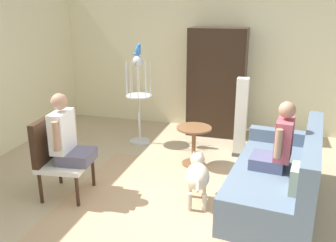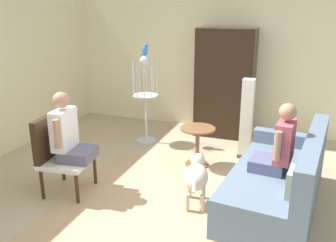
{
  "view_description": "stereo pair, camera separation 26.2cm",
  "coord_description": "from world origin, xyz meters",
  "px_view_note": "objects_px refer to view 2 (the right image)",
  "views": [
    {
      "loc": [
        1.03,
        -3.82,
        2.31
      ],
      "look_at": [
        -0.15,
        0.23,
        0.97
      ],
      "focal_mm": 38.83,
      "sensor_mm": 36.0,
      "label": 1
    },
    {
      "loc": [
        1.28,
        -3.73,
        2.31
      ],
      "look_at": [
        -0.15,
        0.23,
        0.97
      ],
      "focal_mm": 38.83,
      "sensor_mm": 36.0,
      "label": 2
    }
  ],
  "objects_px": {
    "round_end_table": "(197,142)",
    "parrot": "(145,50)",
    "couch": "(280,182)",
    "person_on_armchair": "(68,134)",
    "dog": "(196,176)",
    "armchair": "(58,149)",
    "armoire_cabinet": "(225,83)",
    "bird_cage_stand": "(146,96)",
    "person_on_couch": "(279,146)",
    "column_lamp": "(247,120)"
  },
  "relations": [
    {
      "from": "round_end_table",
      "to": "parrot",
      "type": "relative_size",
      "value": 2.96
    },
    {
      "from": "couch",
      "to": "round_end_table",
      "type": "height_order",
      "value": "couch"
    },
    {
      "from": "person_on_armchair",
      "to": "dog",
      "type": "bearing_deg",
      "value": 9.16
    },
    {
      "from": "armchair",
      "to": "armoire_cabinet",
      "type": "bearing_deg",
      "value": 61.61
    },
    {
      "from": "couch",
      "to": "bird_cage_stand",
      "type": "height_order",
      "value": "bird_cage_stand"
    },
    {
      "from": "person_on_couch",
      "to": "dog",
      "type": "height_order",
      "value": "person_on_couch"
    },
    {
      "from": "person_on_couch",
      "to": "bird_cage_stand",
      "type": "distance_m",
      "value": 2.73
    },
    {
      "from": "couch",
      "to": "parrot",
      "type": "height_order",
      "value": "parrot"
    },
    {
      "from": "armchair",
      "to": "dog",
      "type": "relative_size",
      "value": 1.31
    },
    {
      "from": "dog",
      "to": "person_on_armchair",
      "type": "bearing_deg",
      "value": -170.84
    },
    {
      "from": "parrot",
      "to": "couch",
      "type": "bearing_deg",
      "value": -31.76
    },
    {
      "from": "round_end_table",
      "to": "dog",
      "type": "distance_m",
      "value": 1.11
    },
    {
      "from": "person_on_couch",
      "to": "parrot",
      "type": "bearing_deg",
      "value": 147.36
    },
    {
      "from": "round_end_table",
      "to": "dog",
      "type": "bearing_deg",
      "value": -75.27
    },
    {
      "from": "armchair",
      "to": "bird_cage_stand",
      "type": "height_order",
      "value": "bird_cage_stand"
    },
    {
      "from": "couch",
      "to": "dog",
      "type": "relative_size",
      "value": 2.71
    },
    {
      "from": "person_on_armchair",
      "to": "parrot",
      "type": "xyz_separation_m",
      "value": [
        0.19,
        1.99,
        0.82
      ]
    },
    {
      "from": "couch",
      "to": "armchair",
      "type": "distance_m",
      "value": 2.77
    },
    {
      "from": "armchair",
      "to": "parrot",
      "type": "xyz_separation_m",
      "value": [
        0.36,
        2.01,
        1.04
      ]
    },
    {
      "from": "bird_cage_stand",
      "to": "armoire_cabinet",
      "type": "xyz_separation_m",
      "value": [
        1.2,
        0.85,
        0.14
      ]
    },
    {
      "from": "parrot",
      "to": "round_end_table",
      "type": "bearing_deg",
      "value": -30.99
    },
    {
      "from": "person_on_couch",
      "to": "bird_cage_stand",
      "type": "bearing_deg",
      "value": 147.44
    },
    {
      "from": "dog",
      "to": "bird_cage_stand",
      "type": "bearing_deg",
      "value": 128.8
    },
    {
      "from": "round_end_table",
      "to": "armoire_cabinet",
      "type": "xyz_separation_m",
      "value": [
        0.08,
        1.51,
        0.6
      ]
    },
    {
      "from": "armoire_cabinet",
      "to": "parrot",
      "type": "bearing_deg",
      "value": -144.48
    },
    {
      "from": "armchair",
      "to": "dog",
      "type": "height_order",
      "value": "armchair"
    },
    {
      "from": "round_end_table",
      "to": "parrot",
      "type": "xyz_separation_m",
      "value": [
        -1.11,
        0.67,
        1.24
      ]
    },
    {
      "from": "person_on_couch",
      "to": "bird_cage_stand",
      "type": "xyz_separation_m",
      "value": [
        -2.3,
        1.47,
        0.06
      ]
    },
    {
      "from": "column_lamp",
      "to": "armoire_cabinet",
      "type": "bearing_deg",
      "value": 119.83
    },
    {
      "from": "armchair",
      "to": "dog",
      "type": "distance_m",
      "value": 1.78
    },
    {
      "from": "couch",
      "to": "column_lamp",
      "type": "bearing_deg",
      "value": 114.32
    },
    {
      "from": "column_lamp",
      "to": "person_on_armchair",
      "type": "bearing_deg",
      "value": -135.49
    },
    {
      "from": "armchair",
      "to": "armoire_cabinet",
      "type": "height_order",
      "value": "armoire_cabinet"
    },
    {
      "from": "person_on_armchair",
      "to": "couch",
      "type": "bearing_deg",
      "value": 12.03
    },
    {
      "from": "armchair",
      "to": "person_on_armchair",
      "type": "relative_size",
      "value": 1.16
    },
    {
      "from": "round_end_table",
      "to": "column_lamp",
      "type": "height_order",
      "value": "column_lamp"
    },
    {
      "from": "couch",
      "to": "person_on_couch",
      "type": "relative_size",
      "value": 2.52
    },
    {
      "from": "parrot",
      "to": "person_on_armchair",
      "type": "bearing_deg",
      "value": -95.55
    },
    {
      "from": "armchair",
      "to": "round_end_table",
      "type": "bearing_deg",
      "value": 42.58
    },
    {
      "from": "dog",
      "to": "bird_cage_stand",
      "type": "relative_size",
      "value": 0.51
    },
    {
      "from": "person_on_couch",
      "to": "round_end_table",
      "type": "relative_size",
      "value": 1.39
    },
    {
      "from": "armchair",
      "to": "person_on_armchair",
      "type": "height_order",
      "value": "person_on_armchair"
    },
    {
      "from": "couch",
      "to": "person_on_couch",
      "type": "height_order",
      "value": "person_on_couch"
    },
    {
      "from": "couch",
      "to": "armchair",
      "type": "height_order",
      "value": "armchair"
    },
    {
      "from": "person_on_couch",
      "to": "column_lamp",
      "type": "xyz_separation_m",
      "value": [
        -0.56,
        1.37,
        -0.15
      ]
    },
    {
      "from": "bird_cage_stand",
      "to": "column_lamp",
      "type": "bearing_deg",
      "value": -3.24
    },
    {
      "from": "armoire_cabinet",
      "to": "dog",
      "type": "bearing_deg",
      "value": -85.57
    },
    {
      "from": "person_on_armchair",
      "to": "column_lamp",
      "type": "height_order",
      "value": "person_on_armchair"
    },
    {
      "from": "couch",
      "to": "person_on_armchair",
      "type": "xyz_separation_m",
      "value": [
        -2.54,
        -0.54,
        0.48
      ]
    },
    {
      "from": "person_on_couch",
      "to": "couch",
      "type": "bearing_deg",
      "value": 17.59
    }
  ]
}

